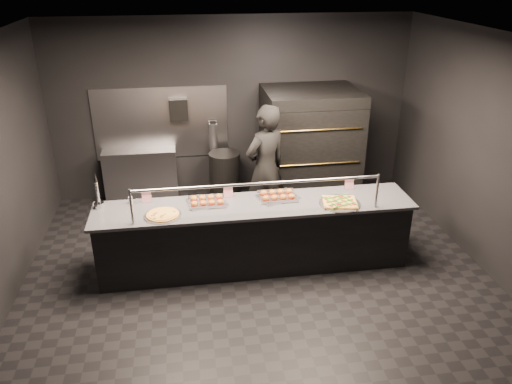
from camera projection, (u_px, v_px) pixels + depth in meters
room at (252, 161)px, 6.17m from camera, size 6.04×6.00×3.00m
service_counter at (255, 235)px, 6.57m from camera, size 4.10×0.78×1.37m
pizza_oven at (310, 147)px, 8.22m from camera, size 1.50×1.23×1.91m
prep_shelf at (141, 175)px, 8.44m from camera, size 1.20×0.35×0.90m
towel_dispenser at (179, 109)px, 8.13m from camera, size 0.30×0.20×0.35m
fire_extinguisher at (213, 136)px, 8.42m from camera, size 0.14×0.14×0.51m
beer_tap at (98, 198)px, 6.23m from camera, size 0.12×0.18×0.48m
round_pizza at (163, 215)px, 6.08m from camera, size 0.46×0.46×0.03m
slider_tray_a at (207, 201)px, 6.40m from camera, size 0.54×0.44×0.08m
slider_tray_b at (278, 196)px, 6.54m from camera, size 0.59×0.51×0.08m
square_pizza at (340, 202)px, 6.38m from camera, size 0.53×0.53×0.05m
condiment_jar at (133, 200)px, 6.39m from camera, size 0.13×0.05×0.09m
tent_cards at (243, 190)px, 6.58m from camera, size 2.83×0.04×0.15m
trash_bin at (225, 177)px, 8.40m from camera, size 0.52×0.52×0.87m
worker at (266, 169)px, 7.36m from camera, size 0.84×0.75×1.93m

